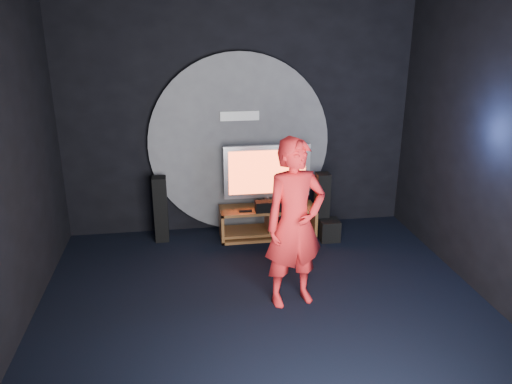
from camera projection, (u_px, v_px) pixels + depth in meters
floor at (268, 316)px, 5.34m from camera, size 5.00×5.00×0.00m
back_wall at (239, 112)px, 7.10m from camera, size 5.00×0.04×3.50m
front_wall at (360, 295)px, 2.43m from camera, size 5.00×0.04×3.50m
right_wall at (509, 149)px, 5.12m from camera, size 0.04×5.00×3.50m
wall_disc_panel at (240, 144)px, 7.19m from camera, size 2.60×0.11×2.60m
media_console at (268, 224)px, 7.24m from camera, size 1.38×0.45×0.45m
tv at (267, 173)px, 7.06m from camera, size 1.23×0.22×0.90m
center_speaker at (269, 206)px, 7.00m from camera, size 0.40×0.15×0.15m
remote at (245, 211)px, 6.99m from camera, size 0.18×0.05×0.02m
tower_speaker_left at (161, 209)px, 7.03m from camera, size 0.19×0.21×0.95m
tower_speaker_right at (322, 205)px, 7.20m from camera, size 0.19×0.21×0.95m
subwoofer at (329, 230)px, 7.14m from camera, size 0.28×0.28×0.30m
player at (295, 224)px, 5.34m from camera, size 0.77×0.59×1.88m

